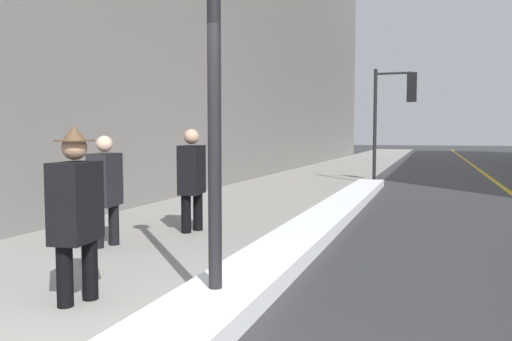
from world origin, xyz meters
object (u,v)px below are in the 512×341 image
(traffic_light_near, at_px, (398,101))
(pedestrian_in_fedora, at_px, (76,208))
(pedestrian_with_shoulder_bag, at_px, (106,186))
(pedestrian_trailing, at_px, (192,175))
(lamp_post, at_px, (214,20))

(traffic_light_near, xyz_separation_m, pedestrian_in_fedora, (-1.99, -12.68, -1.74))
(pedestrian_in_fedora, relative_size, pedestrian_with_shoulder_bag, 1.06)
(traffic_light_near, xyz_separation_m, pedestrian_trailing, (-2.55, -9.26, -1.72))
(lamp_post, xyz_separation_m, traffic_light_near, (0.74, 12.39, 0.10))
(traffic_light_near, distance_m, pedestrian_with_shoulder_bag, 11.21)
(lamp_post, distance_m, pedestrian_with_shoulder_bag, 3.47)
(lamp_post, bearing_deg, pedestrian_with_shoulder_bag, 143.88)
(lamp_post, distance_m, pedestrian_in_fedora, 2.08)
(traffic_light_near, distance_m, pedestrian_trailing, 9.75)
(pedestrian_with_shoulder_bag, relative_size, pedestrian_trailing, 0.94)
(pedestrian_with_shoulder_bag, distance_m, pedestrian_trailing, 1.49)
(pedestrian_with_shoulder_bag, bearing_deg, pedestrian_trailing, 145.32)
(lamp_post, relative_size, pedestrian_with_shoulder_bag, 2.68)
(pedestrian_in_fedora, relative_size, pedestrian_trailing, 0.99)
(pedestrian_in_fedora, distance_m, pedestrian_with_shoulder_bag, 2.40)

